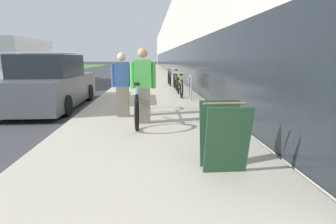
{
  "coord_description": "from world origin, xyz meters",
  "views": [
    {
      "loc": [
        5.6,
        -4.22,
        1.59
      ],
      "look_at": [
        6.84,
        13.73,
        -2.14
      ],
      "focal_mm": 28.0,
      "sensor_mm": 36.0,
      "label": 1
    }
  ],
  "objects_px": {
    "bike_rack_hoop": "(190,85)",
    "cruiser_bike_nearest": "(180,86)",
    "tandem_bicycle": "(139,103)",
    "cruiser_bike_middle": "(175,81)",
    "sandwich_board_sign": "(224,136)",
    "parked_sedan_curbside": "(50,84)",
    "person_rider": "(143,86)",
    "cruiser_bike_farthest": "(169,78)",
    "moving_truck": "(24,61)",
    "person_bystander": "(122,85)"
  },
  "relations": [
    {
      "from": "bike_rack_hoop",
      "to": "cruiser_bike_nearest",
      "type": "height_order",
      "value": "cruiser_bike_nearest"
    },
    {
      "from": "tandem_bicycle",
      "to": "cruiser_bike_middle",
      "type": "relative_size",
      "value": 1.63
    },
    {
      "from": "sandwich_board_sign",
      "to": "parked_sedan_curbside",
      "type": "xyz_separation_m",
      "value": [
        -4.14,
        5.45,
        0.17
      ]
    },
    {
      "from": "cruiser_bike_nearest",
      "to": "cruiser_bike_middle",
      "type": "relative_size",
      "value": 1.05
    },
    {
      "from": "person_rider",
      "to": "cruiser_bike_nearest",
      "type": "height_order",
      "value": "person_rider"
    },
    {
      "from": "cruiser_bike_farthest",
      "to": "parked_sedan_curbside",
      "type": "distance_m",
      "value": 6.98
    },
    {
      "from": "person_rider",
      "to": "moving_truck",
      "type": "distance_m",
      "value": 14.26
    },
    {
      "from": "person_bystander",
      "to": "sandwich_board_sign",
      "type": "height_order",
      "value": "person_bystander"
    },
    {
      "from": "person_bystander",
      "to": "sandwich_board_sign",
      "type": "xyz_separation_m",
      "value": [
        1.62,
        -3.31,
        -0.34
      ]
    },
    {
      "from": "person_rider",
      "to": "cruiser_bike_nearest",
      "type": "distance_m",
      "value": 4.47
    },
    {
      "from": "cruiser_bike_middle",
      "to": "person_rider",
      "type": "bearing_deg",
      "value": -101.87
    },
    {
      "from": "cruiser_bike_middle",
      "to": "person_bystander",
      "type": "bearing_deg",
      "value": -108.2
    },
    {
      "from": "person_bystander",
      "to": "cruiser_bike_middle",
      "type": "xyz_separation_m",
      "value": [
        1.86,
        5.67,
        -0.39
      ]
    },
    {
      "from": "cruiser_bike_nearest",
      "to": "sandwich_board_sign",
      "type": "distance_m",
      "value": 6.86
    },
    {
      "from": "sandwich_board_sign",
      "to": "person_rider",
      "type": "bearing_deg",
      "value": 112.86
    },
    {
      "from": "tandem_bicycle",
      "to": "person_bystander",
      "type": "xyz_separation_m",
      "value": [
        -0.41,
        0.34,
        0.39
      ]
    },
    {
      "from": "tandem_bicycle",
      "to": "parked_sedan_curbside",
      "type": "height_order",
      "value": "parked_sedan_curbside"
    },
    {
      "from": "moving_truck",
      "to": "sandwich_board_sign",
      "type": "bearing_deg",
      "value": -58.11
    },
    {
      "from": "bike_rack_hoop",
      "to": "sandwich_board_sign",
      "type": "relative_size",
      "value": 0.94
    },
    {
      "from": "cruiser_bike_middle",
      "to": "cruiser_bike_farthest",
      "type": "xyz_separation_m",
      "value": [
        -0.13,
        1.99,
        -0.02
      ]
    },
    {
      "from": "bike_rack_hoop",
      "to": "cruiser_bike_middle",
      "type": "distance_m",
      "value": 3.02
    },
    {
      "from": "person_bystander",
      "to": "bike_rack_hoop",
      "type": "relative_size",
      "value": 1.87
    },
    {
      "from": "person_rider",
      "to": "moving_truck",
      "type": "bearing_deg",
      "value": 123.68
    },
    {
      "from": "cruiser_bike_nearest",
      "to": "parked_sedan_curbside",
      "type": "xyz_separation_m",
      "value": [
        -4.35,
        -1.41,
        0.25
      ]
    },
    {
      "from": "person_rider",
      "to": "cruiser_bike_middle",
      "type": "relative_size",
      "value": 0.96
    },
    {
      "from": "cruiser_bike_middle",
      "to": "bike_rack_hoop",
      "type": "bearing_deg",
      "value": -85.53
    },
    {
      "from": "cruiser_bike_nearest",
      "to": "moving_truck",
      "type": "xyz_separation_m",
      "value": [
        -9.21,
        7.62,
        0.87
      ]
    },
    {
      "from": "person_bystander",
      "to": "moving_truck",
      "type": "xyz_separation_m",
      "value": [
        -7.38,
        11.16,
        0.45
      ]
    },
    {
      "from": "bike_rack_hoop",
      "to": "cruiser_bike_farthest",
      "type": "height_order",
      "value": "cruiser_bike_farthest"
    },
    {
      "from": "person_rider",
      "to": "person_bystander",
      "type": "distance_m",
      "value": 0.88
    },
    {
      "from": "bike_rack_hoop",
      "to": "person_rider",
      "type": "bearing_deg",
      "value": -115.09
    },
    {
      "from": "tandem_bicycle",
      "to": "cruiser_bike_nearest",
      "type": "xyz_separation_m",
      "value": [
        1.42,
        3.89,
        -0.03
      ]
    },
    {
      "from": "bike_rack_hoop",
      "to": "cruiser_bike_nearest",
      "type": "xyz_separation_m",
      "value": [
        -0.27,
        0.88,
        -0.14
      ]
    },
    {
      "from": "tandem_bicycle",
      "to": "person_bystander",
      "type": "bearing_deg",
      "value": 140.22
    },
    {
      "from": "bike_rack_hoop",
      "to": "parked_sedan_curbside",
      "type": "distance_m",
      "value": 4.65
    },
    {
      "from": "tandem_bicycle",
      "to": "sandwich_board_sign",
      "type": "distance_m",
      "value": 3.21
    },
    {
      "from": "person_bystander",
      "to": "sandwich_board_sign",
      "type": "relative_size",
      "value": 1.75
    },
    {
      "from": "person_rider",
      "to": "cruiser_bike_middle",
      "type": "distance_m",
      "value": 6.53
    },
    {
      "from": "parked_sedan_curbside",
      "to": "cruiser_bike_middle",
      "type": "bearing_deg",
      "value": 38.88
    },
    {
      "from": "cruiser_bike_farthest",
      "to": "parked_sedan_curbside",
      "type": "relative_size",
      "value": 0.4
    },
    {
      "from": "cruiser_bike_nearest",
      "to": "sandwich_board_sign",
      "type": "height_order",
      "value": "sandwich_board_sign"
    },
    {
      "from": "person_bystander",
      "to": "bike_rack_hoop",
      "type": "xyz_separation_m",
      "value": [
        2.1,
        2.66,
        -0.28
      ]
    },
    {
      "from": "cruiser_bike_middle",
      "to": "parked_sedan_curbside",
      "type": "xyz_separation_m",
      "value": [
        -4.38,
        -3.53,
        0.22
      ]
    },
    {
      "from": "cruiser_bike_middle",
      "to": "parked_sedan_curbside",
      "type": "distance_m",
      "value": 5.63
    },
    {
      "from": "bike_rack_hoop",
      "to": "cruiser_bike_farthest",
      "type": "bearing_deg",
      "value": 94.2
    },
    {
      "from": "bike_rack_hoop",
      "to": "parked_sedan_curbside",
      "type": "bearing_deg",
      "value": -173.52
    },
    {
      "from": "person_rider",
      "to": "bike_rack_hoop",
      "type": "height_order",
      "value": "person_rider"
    },
    {
      "from": "person_bystander",
      "to": "cruiser_bike_nearest",
      "type": "xyz_separation_m",
      "value": [
        1.83,
        3.55,
        -0.42
      ]
    },
    {
      "from": "cruiser_bike_nearest",
      "to": "cruiser_bike_farthest",
      "type": "distance_m",
      "value": 4.12
    },
    {
      "from": "bike_rack_hoop",
      "to": "cruiser_bike_middle",
      "type": "relative_size",
      "value": 0.49
    }
  ]
}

